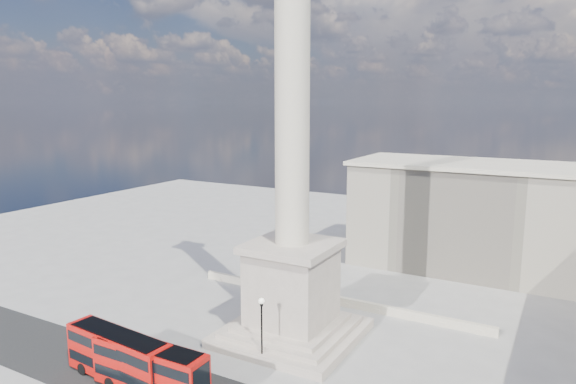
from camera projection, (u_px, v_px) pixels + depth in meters
The scene contains 7 objects.
ground at pixel (268, 356), 52.46m from camera, with size 180.00×180.00×0.00m, color gray.
nelsons_column at pixel (292, 223), 54.54m from camera, with size 14.00×14.00×49.85m.
balustrade_wall at pixel (333, 299), 66.12m from camera, with size 40.00×0.60×1.10m, color beige.
building_northeast at pixel (524, 221), 75.83m from camera, with size 51.00×17.00×16.60m.
red_bus_a at pixel (119, 356), 47.30m from camera, with size 11.93×3.65×4.77m.
red_bus_b at pixel (151, 369), 45.24m from camera, with size 11.48×2.82×4.65m.
victorian_lamp at pixel (262, 325), 50.41m from camera, with size 0.58×0.58×6.81m.
Camera 1 is at (25.52, -41.62, 25.60)m, focal length 32.00 mm.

